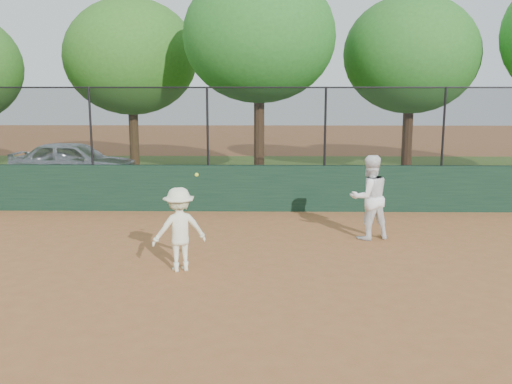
{
  "coord_description": "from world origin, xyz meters",
  "views": [
    {
      "loc": [
        0.98,
        -8.57,
        3.18
      ],
      "look_at": [
        0.8,
        2.2,
        1.2
      ],
      "focal_mm": 40.0,
      "sensor_mm": 36.0,
      "label": 1
    }
  ],
  "objects_px": {
    "player_main": "(179,229)",
    "tree_3": "(411,55)",
    "parked_car": "(74,162)",
    "tree_1": "(131,57)",
    "tree_2": "(259,37)",
    "player_second": "(369,197)"
  },
  "relations": [
    {
      "from": "player_second",
      "to": "tree_2",
      "type": "xyz_separation_m",
      "value": [
        -2.4,
        7.11,
        3.89
      ]
    },
    {
      "from": "player_second",
      "to": "tree_3",
      "type": "height_order",
      "value": "tree_3"
    },
    {
      "from": "tree_1",
      "to": "tree_3",
      "type": "height_order",
      "value": "tree_1"
    },
    {
      "from": "player_main",
      "to": "tree_3",
      "type": "relative_size",
      "value": 0.28
    },
    {
      "from": "parked_car",
      "to": "tree_1",
      "type": "height_order",
      "value": "tree_1"
    },
    {
      "from": "tree_1",
      "to": "tree_2",
      "type": "height_order",
      "value": "tree_2"
    },
    {
      "from": "player_main",
      "to": "parked_car",
      "type": "bearing_deg",
      "value": 117.93
    },
    {
      "from": "parked_car",
      "to": "tree_2",
      "type": "relative_size",
      "value": 0.6
    },
    {
      "from": "parked_car",
      "to": "tree_3",
      "type": "height_order",
      "value": "tree_3"
    },
    {
      "from": "player_second",
      "to": "tree_1",
      "type": "height_order",
      "value": "tree_1"
    },
    {
      "from": "tree_2",
      "to": "tree_3",
      "type": "height_order",
      "value": "tree_2"
    },
    {
      "from": "tree_2",
      "to": "tree_3",
      "type": "distance_m",
      "value": 5.48
    },
    {
      "from": "player_main",
      "to": "player_second",
      "type": "bearing_deg",
      "value": 30.67
    },
    {
      "from": "parked_car",
      "to": "player_second",
      "type": "bearing_deg",
      "value": -127.47
    },
    {
      "from": "parked_car",
      "to": "tree_2",
      "type": "bearing_deg",
      "value": -88.41
    },
    {
      "from": "parked_car",
      "to": "player_main",
      "type": "bearing_deg",
      "value": -149.93
    },
    {
      "from": "player_second",
      "to": "tree_3",
      "type": "bearing_deg",
      "value": -126.82
    },
    {
      "from": "tree_2",
      "to": "parked_car",
      "type": "bearing_deg",
      "value": 179.45
    },
    {
      "from": "player_main",
      "to": "tree_2",
      "type": "height_order",
      "value": "tree_2"
    },
    {
      "from": "parked_car",
      "to": "player_main",
      "type": "relative_size",
      "value": 2.34
    },
    {
      "from": "player_second",
      "to": "tree_2",
      "type": "relative_size",
      "value": 0.26
    },
    {
      "from": "parked_car",
      "to": "player_main",
      "type": "distance_m",
      "value": 10.6
    }
  ]
}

